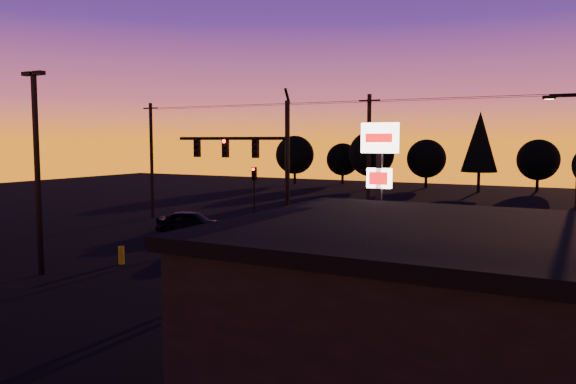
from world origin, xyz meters
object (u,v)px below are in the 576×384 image
at_px(car_mid, 249,235).
at_px(suv_parked, 417,305).
at_px(secondary_signal, 254,190).
at_px(bollard, 121,255).
at_px(parking_lot_light, 37,159).
at_px(pylon_sign, 379,170).
at_px(car_left, 191,222).
at_px(car_right, 381,239).
at_px(traffic_signal_mast, 259,164).
at_px(streetlight, 576,182).

height_order(car_mid, suv_parked, car_mid).
xyz_separation_m(secondary_signal, car_mid, (2.46, -4.55, -2.15)).
bearing_deg(bollard, parking_lot_light, -116.52).
distance_m(bollard, suv_parked, 15.46).
relative_size(parking_lot_light, suv_parked, 2.04).
height_order(pylon_sign, suv_parked, pylon_sign).
bearing_deg(pylon_sign, bollard, -174.75).
height_order(car_left, car_right, car_left).
relative_size(bollard, car_right, 0.18).
bearing_deg(car_left, pylon_sign, -132.33).
xyz_separation_m(secondary_signal, bollard, (-0.84, -11.17, -2.42)).
height_order(traffic_signal_mast, suv_parked, traffic_signal_mast).
xyz_separation_m(car_left, suv_parked, (17.80, -10.72, -0.15)).
xyz_separation_m(secondary_signal, parking_lot_light, (-2.50, -14.49, 2.41)).
bearing_deg(traffic_signal_mast, secondary_signal, 123.19).
bearing_deg(suv_parked, car_mid, 136.78).
distance_m(car_left, suv_parked, 20.78).
height_order(streetlight, suv_parked, streetlight).
relative_size(car_mid, car_right, 0.88).
height_order(parking_lot_light, bollard, parking_lot_light).
distance_m(secondary_signal, pylon_sign, 15.75).
bearing_deg(secondary_signal, streetlight, -17.56).
bearing_deg(pylon_sign, car_mid, 150.30).
bearing_deg(car_mid, car_left, 94.56).
bearing_deg(secondary_signal, car_mid, -61.54).
bearing_deg(suv_parked, streetlight, 50.72).
distance_m(car_mid, car_right, 7.41).
bearing_deg(car_left, streetlight, -115.16).
height_order(traffic_signal_mast, car_right, traffic_signal_mast).
xyz_separation_m(secondary_signal, pylon_sign, (12.00, -9.99, 2.05)).
bearing_deg(pylon_sign, suv_parked, -51.93).
bearing_deg(car_right, bollard, -32.87).
relative_size(secondary_signal, pylon_sign, 0.64).
height_order(car_mid, car_right, car_mid).
height_order(secondary_signal, car_right, secondary_signal).
distance_m(pylon_sign, streetlight, 8.00).
bearing_deg(pylon_sign, car_left, 153.75).
xyz_separation_m(streetlight, car_mid, (-16.44, 1.44, -3.70)).
xyz_separation_m(secondary_signal, car_right, (9.51, -2.25, -2.15)).
bearing_deg(secondary_signal, traffic_signal_mast, -56.81).
distance_m(bollard, car_mid, 7.41).
distance_m(secondary_signal, car_mid, 5.60).
height_order(parking_lot_light, suv_parked, parking_lot_light).
bearing_deg(car_right, car_left, -72.78).
relative_size(traffic_signal_mast, parking_lot_light, 0.94).
relative_size(secondary_signal, car_right, 0.89).
relative_size(parking_lot_light, pylon_sign, 1.34).
xyz_separation_m(secondary_signal, car_left, (-3.31, -2.43, -2.09)).
distance_m(parking_lot_light, car_right, 17.74).
relative_size(secondary_signal, car_mid, 1.00).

